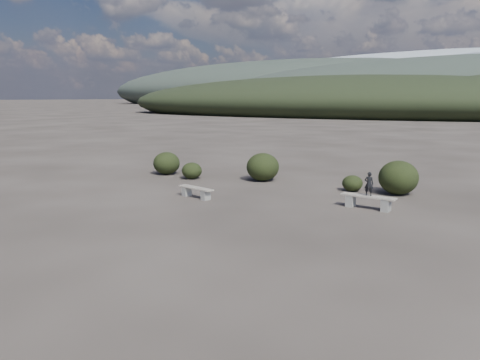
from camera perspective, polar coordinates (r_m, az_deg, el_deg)
The scene contains 9 objects.
ground at distance 14.06m, azimuth -5.48°, elevation -6.77°, with size 1200.00×1200.00×0.00m, color #2D2723.
bench_left at distance 19.14m, azimuth -5.39°, elevation -1.40°, with size 1.79×0.77×0.44m.
bench_right at distance 17.81m, azimuth 15.34°, elevation -2.46°, with size 2.03×0.59×0.50m.
seated_person at distance 17.69m, azimuth 15.44°, elevation -0.45°, with size 0.32×0.21×0.88m, color black.
shrub_a at distance 23.59m, azimuth -5.90°, elevation 1.14°, with size 1.01×1.01×0.83m, color black.
shrub_b at distance 22.91m, azimuth 2.80°, elevation 1.60°, with size 1.60×1.60×1.37m, color black.
shrub_c at distance 20.94m, azimuth 13.54°, elevation -0.39°, with size 0.89×0.89×0.71m, color black.
shrub_d at distance 20.76m, azimuth 18.75°, elevation 0.28°, with size 1.64×1.64×1.44m, color black.
shrub_f at distance 25.14m, azimuth -8.95°, elevation 2.04°, with size 1.41×1.41×1.19m, color black.
Camera 1 is at (7.76, -10.99, 4.07)m, focal length 35.00 mm.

